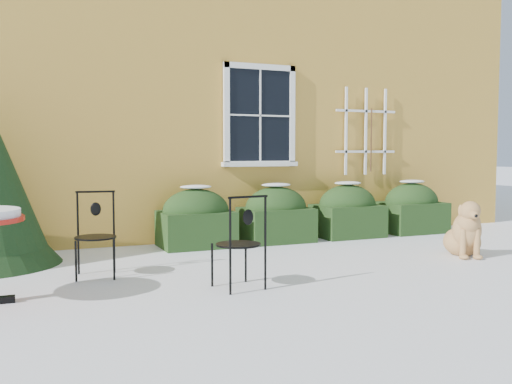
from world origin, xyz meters
name	(u,v)px	position (x,y,z in m)	size (l,w,h in m)	color
ground	(292,281)	(0.00, 0.00, 0.00)	(80.00, 80.00, 0.00)	white
house	(148,68)	(0.00, 7.00, 3.22)	(12.40, 8.40, 6.40)	gold
hedge_row	(313,214)	(1.65, 2.55, 0.40)	(4.95, 0.80, 0.91)	black
patio_chair_near	(240,242)	(-0.65, -0.12, 0.48)	(0.48, 0.48, 0.96)	black
patio_chair_far	(96,234)	(-1.92, 1.06, 0.48)	(0.49, 0.48, 0.95)	black
dog	(465,233)	(2.77, 0.38, 0.31)	(0.67, 0.83, 0.78)	tan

